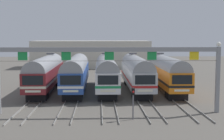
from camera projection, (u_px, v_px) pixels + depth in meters
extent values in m
plane|color=#5B564F|center=(106.00, 91.00, 46.26)|extent=(160.00, 160.00, 0.00)
cube|color=gray|center=(56.00, 76.00, 62.81)|extent=(0.07, 70.00, 0.15)
cube|color=gray|center=(64.00, 76.00, 62.86)|extent=(0.07, 70.00, 0.15)
cube|color=gray|center=(79.00, 76.00, 62.97)|extent=(0.07, 70.00, 0.15)
cube|color=gray|center=(86.00, 76.00, 63.02)|extent=(0.07, 70.00, 0.15)
cube|color=gray|center=(101.00, 76.00, 63.13)|extent=(0.07, 70.00, 0.15)
cube|color=gray|center=(108.00, 76.00, 63.18)|extent=(0.07, 70.00, 0.15)
cube|color=gray|center=(122.00, 76.00, 63.29)|extent=(0.07, 70.00, 0.15)
cube|color=gray|center=(130.00, 76.00, 63.34)|extent=(0.07, 70.00, 0.15)
cube|color=gray|center=(144.00, 76.00, 63.45)|extent=(0.07, 70.00, 0.15)
cube|color=gray|center=(152.00, 76.00, 63.50)|extent=(0.07, 70.00, 0.15)
cube|color=maroon|center=(46.00, 75.00, 45.72)|extent=(2.85, 18.00, 2.35)
cube|color=beige|center=(46.00, 78.00, 45.75)|extent=(2.88, 18.02, 0.28)
cylinder|color=gray|center=(46.00, 67.00, 45.60)|extent=(2.74, 17.64, 2.74)
cube|color=black|center=(33.00, 80.00, 36.70)|extent=(2.28, 0.06, 1.03)
cube|color=silver|center=(33.00, 91.00, 36.82)|extent=(1.71, 0.05, 0.24)
cube|color=black|center=(38.00, 96.00, 39.62)|extent=(2.28, 2.60, 1.05)
cube|color=black|center=(52.00, 81.00, 52.15)|extent=(2.28, 2.60, 1.05)
cube|color=#4C4C51|center=(51.00, 53.00, 50.46)|extent=(1.10, 1.10, 0.20)
cube|color=#284C9E|center=(76.00, 75.00, 45.88)|extent=(2.85, 18.00, 2.35)
cube|color=white|center=(76.00, 78.00, 45.91)|extent=(2.88, 18.02, 0.28)
cylinder|color=gray|center=(76.00, 67.00, 45.76)|extent=(2.74, 17.64, 2.74)
cube|color=black|center=(70.00, 80.00, 36.86)|extent=(2.28, 0.06, 1.03)
cube|color=silver|center=(71.00, 91.00, 36.98)|extent=(1.71, 0.05, 0.24)
cube|color=black|center=(73.00, 95.00, 39.78)|extent=(2.28, 2.60, 1.05)
cube|color=black|center=(79.00, 81.00, 52.31)|extent=(2.28, 2.60, 1.05)
cube|color=white|center=(106.00, 75.00, 46.04)|extent=(2.85, 18.00, 2.35)
cube|color=#198C4C|center=(106.00, 77.00, 46.07)|extent=(2.88, 18.02, 0.28)
cylinder|color=gray|center=(106.00, 66.00, 45.92)|extent=(2.74, 17.64, 2.74)
cube|color=black|center=(108.00, 80.00, 37.02)|extent=(2.28, 0.06, 1.03)
cube|color=silver|center=(108.00, 91.00, 37.14)|extent=(1.71, 0.05, 0.24)
cube|color=black|center=(107.00, 95.00, 39.94)|extent=(2.28, 2.60, 1.05)
cube|color=black|center=(105.00, 81.00, 52.47)|extent=(2.28, 2.60, 1.05)
cube|color=#4C4C51|center=(105.00, 53.00, 50.78)|extent=(1.10, 1.10, 0.20)
cube|color=#B2B5BA|center=(136.00, 75.00, 46.20)|extent=(2.85, 18.00, 2.35)
cube|color=#B21E1E|center=(136.00, 77.00, 46.23)|extent=(2.88, 18.02, 0.28)
cylinder|color=gray|center=(136.00, 66.00, 46.08)|extent=(2.74, 17.64, 2.74)
cube|color=black|center=(145.00, 80.00, 37.18)|extent=(2.28, 0.06, 1.03)
cube|color=silver|center=(145.00, 91.00, 37.30)|extent=(1.71, 0.05, 0.24)
cube|color=black|center=(142.00, 95.00, 40.10)|extent=(2.28, 2.60, 1.05)
cube|color=black|center=(132.00, 81.00, 52.63)|extent=(2.28, 2.60, 1.05)
cube|color=#4C4C51|center=(133.00, 53.00, 50.94)|extent=(1.10, 1.10, 0.20)
cube|color=orange|center=(166.00, 75.00, 46.36)|extent=(2.85, 18.00, 2.35)
cube|color=black|center=(166.00, 77.00, 46.39)|extent=(2.88, 18.02, 0.28)
cylinder|color=gray|center=(166.00, 66.00, 46.24)|extent=(2.74, 17.64, 2.74)
cube|color=black|center=(182.00, 80.00, 37.34)|extent=(2.28, 0.06, 1.03)
cube|color=silver|center=(182.00, 90.00, 37.46)|extent=(1.71, 0.05, 0.24)
cube|color=black|center=(176.00, 95.00, 40.26)|extent=(2.28, 2.60, 1.05)
cube|color=black|center=(158.00, 81.00, 52.79)|extent=(2.28, 2.60, 1.05)
cube|color=#4C4C51|center=(160.00, 53.00, 51.10)|extent=(1.10, 1.10, 0.20)
cube|color=gray|center=(218.00, 80.00, 32.93)|extent=(0.36, 0.36, 6.50)
cube|color=gray|center=(109.00, 49.00, 32.21)|extent=(21.38, 0.32, 0.44)
cube|color=#198C3F|center=(23.00, 56.00, 31.96)|extent=(0.90, 0.08, 0.80)
cube|color=#198C3F|center=(66.00, 56.00, 32.12)|extent=(0.90, 0.08, 0.80)
cube|color=#198C3F|center=(109.00, 56.00, 32.28)|extent=(0.90, 0.08, 0.80)
cube|color=#198C3F|center=(152.00, 56.00, 32.44)|extent=(0.90, 0.08, 0.80)
cube|color=yellow|center=(194.00, 56.00, 32.60)|extent=(0.90, 0.08, 0.80)
sphere|color=white|center=(219.00, 44.00, 32.58)|extent=(0.44, 0.44, 0.44)
cylinder|color=#3F382D|center=(109.00, 61.00, 32.32)|extent=(21.38, 0.03, 0.03)
cylinder|color=#59595E|center=(133.00, 104.00, 30.17)|extent=(0.12, 0.12, 2.92)
cube|color=black|center=(133.00, 92.00, 30.06)|extent=(0.28, 0.24, 0.60)
sphere|color=red|center=(133.00, 92.00, 29.92)|extent=(0.18, 0.18, 0.18)
cube|color=beige|center=(91.00, 54.00, 82.07)|extent=(28.16, 10.00, 6.46)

